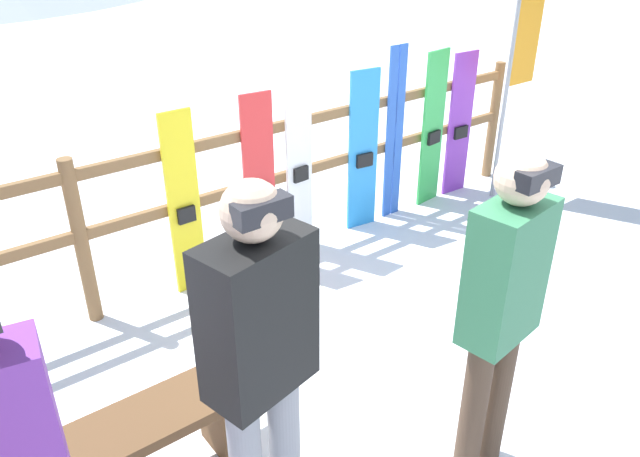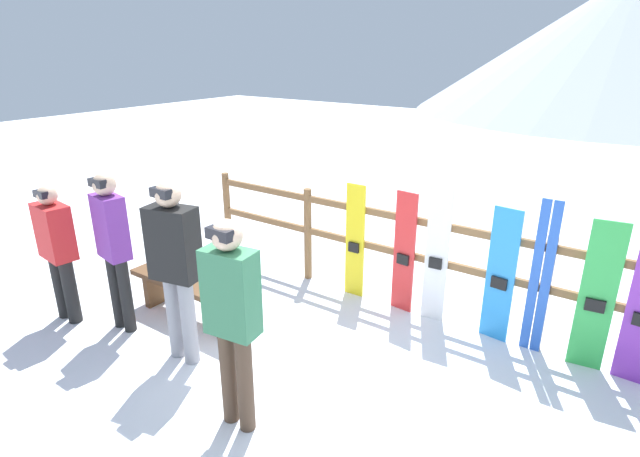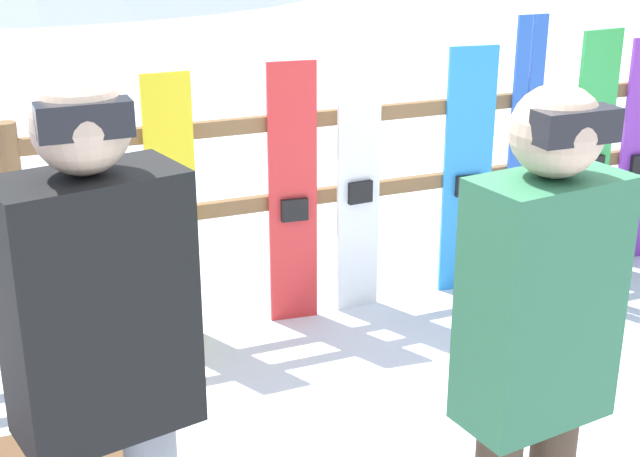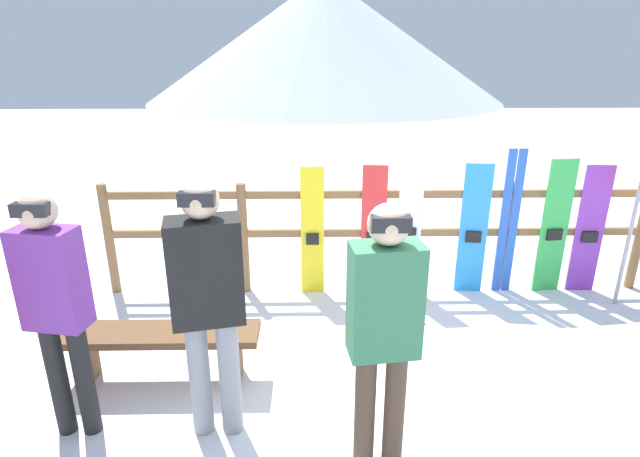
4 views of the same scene
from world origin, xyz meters
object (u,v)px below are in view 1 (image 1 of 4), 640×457
person_plaid_green (502,301)px  snowboard_blue (363,152)px  snowboard_yellow (184,205)px  snowboard_white (299,165)px  bench (105,454)px  person_black (260,352)px  ski_pair_blue (394,135)px  snowboard_green (433,130)px  snowboard_purple (460,125)px  rental_flag (527,7)px  snowboard_red (259,183)px

person_plaid_green → snowboard_blue: person_plaid_green is taller
snowboard_yellow → snowboard_white: size_ratio=0.92×
bench → person_black: bearing=-45.7°
snowboard_white → bench: bearing=-145.6°
person_black → ski_pair_blue: person_black is taller
snowboard_green → snowboard_purple: snowboard_green is taller
person_black → rental_flag: 4.45m
snowboard_white → snowboard_green: size_ratio=1.04×
snowboard_yellow → ski_pair_blue: size_ratio=0.89×
bench → ski_pair_blue: (3.32, 1.55, 0.45)m
person_plaid_green → snowboard_red: bearing=84.3°
rental_flag → snowboard_yellow: bearing=174.4°
person_plaid_green → rental_flag: 3.71m
person_plaid_green → bench: bearing=150.3°
snowboard_green → snowboard_purple: bearing=-0.0°
bench → snowboard_purple: (4.20, 1.55, 0.36)m
person_plaid_green → snowboard_blue: (1.32, 2.47, -0.33)m
person_black → snowboard_red: 2.51m
person_black → snowboard_white: person_black is taller
ski_pair_blue → snowboard_green: (0.50, -0.00, -0.06)m
person_plaid_green → snowboard_yellow: bearing=99.2°
bench → snowboard_blue: snowboard_blue is taller
person_black → rental_flag: (4.00, 1.79, 0.77)m
person_black → snowboard_green: 3.90m
person_plaid_green → snowboard_green: bearing=48.5°
person_black → person_plaid_green: bearing=-18.7°
snowboard_purple → ski_pair_blue: bearing=179.8°
snowboard_white → snowboard_yellow: bearing=-180.0°
person_black → person_plaid_green: person_black is taller
person_black → ski_pair_blue: size_ratio=1.14×
snowboard_white → snowboard_purple: 1.95m
bench → person_plaid_green: (1.63, -0.93, 0.70)m
person_black → person_plaid_green: (1.08, -0.36, -0.00)m
snowboard_blue → person_plaid_green: bearing=-118.0°
person_black → snowboard_purple: bearing=30.0°
bench → snowboard_purple: snowboard_purple is taller
snowboard_red → ski_pair_blue: size_ratio=0.90×
person_plaid_green → snowboard_blue: size_ratio=1.23×
person_black → snowboard_white: size_ratio=1.17×
person_black → rental_flag: size_ratio=0.61×
person_black → snowboard_yellow: person_black is taller
snowboard_green → person_plaid_green: bearing=-131.5°
bench → snowboard_red: (1.87, 1.55, 0.36)m
snowboard_yellow → ski_pair_blue: ski_pair_blue is taller
person_black → snowboard_white: bearing=51.0°
person_plaid_green → snowboard_green: (2.19, 2.47, -0.31)m
snowboard_yellow → snowboard_blue: size_ratio=0.98×
snowboard_blue → snowboard_purple: size_ratio=1.01×
snowboard_yellow → bench: bearing=-128.3°
snowboard_red → snowboard_purple: (2.33, -0.00, -0.00)m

